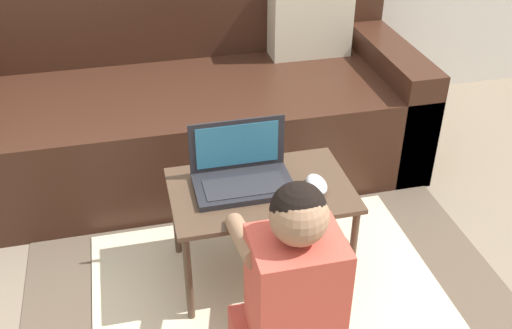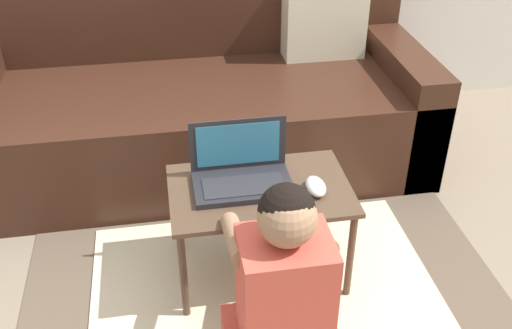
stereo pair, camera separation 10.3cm
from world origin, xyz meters
TOP-DOWN VIEW (x-y plane):
  - ground_plane at (0.00, 0.00)m, footprint 16.00×16.00m
  - area_rug at (0.01, -0.05)m, footprint 1.62×1.48m
  - couch at (-0.11, 0.98)m, footprint 1.94×0.84m
  - laptop_desk at (0.01, 0.16)m, footprint 0.59×0.38m
  - laptop at (-0.05, 0.20)m, footprint 0.32×0.19m
  - computer_mouse at (0.18, 0.12)m, footprint 0.06×0.11m
  - person_seated at (0.00, -0.26)m, footprint 0.32×0.43m

SIDE VIEW (x-z plane):
  - ground_plane at x=0.00m, z-range 0.00..0.00m
  - area_rug at x=0.01m, z-range 0.00..0.01m
  - couch at x=-0.11m, z-range -0.12..0.67m
  - person_seated at x=0.00m, z-range -0.05..0.61m
  - laptop_desk at x=0.01m, z-range 0.14..0.50m
  - computer_mouse at x=0.18m, z-range 0.36..0.40m
  - laptop at x=-0.05m, z-range 0.30..0.50m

